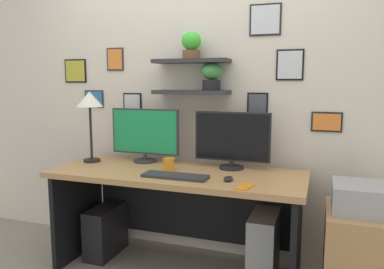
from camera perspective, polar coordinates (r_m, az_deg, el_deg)
back_wall_assembly at (r=3.01m, az=0.66°, el=7.58°), size 4.40×0.24×2.70m
desk at (r=2.79m, az=-1.92°, el=-9.39°), size 1.79×0.68×0.75m
monitor_left at (r=2.97m, az=-7.10°, el=0.05°), size 0.56×0.18×0.42m
monitor_right at (r=2.74m, az=6.06°, el=-0.75°), size 0.55×0.18×0.41m
keyboard at (r=2.51m, az=-2.55°, el=-6.28°), size 0.44×0.14×0.02m
computer_mouse at (r=2.43m, az=5.48°, el=-6.64°), size 0.06×0.09×0.03m
desk_lamp at (r=3.04m, az=-15.15°, el=4.45°), size 0.20×0.20×0.55m
cell_phone at (r=2.30m, az=7.93°, el=-7.83°), size 0.10×0.15×0.01m
coffee_mug at (r=2.69m, az=-3.51°, el=-4.54°), size 0.08×0.08×0.09m
drawer_cabinet at (r=2.66m, az=24.18°, el=-16.65°), size 0.44×0.50×0.60m
printer at (r=2.53m, az=24.68°, el=-8.71°), size 0.38×0.34×0.17m
computer_tower_left at (r=3.19m, az=-12.84°, el=-13.94°), size 0.18×0.40×0.39m
computer_tower_right at (r=2.79m, az=10.75°, el=-16.32°), size 0.18×0.40×0.48m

